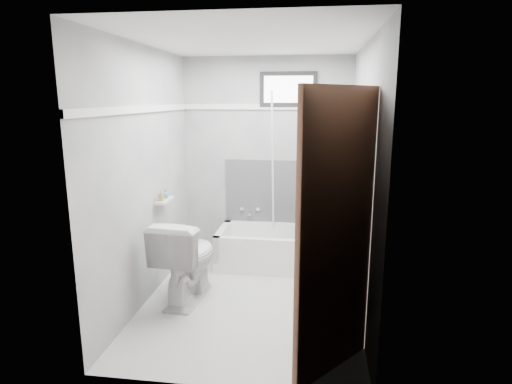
% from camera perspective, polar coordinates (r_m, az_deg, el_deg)
% --- Properties ---
extents(floor, '(2.60, 2.60, 0.00)m').
position_cam_1_polar(floor, '(4.28, -0.65, -14.20)').
color(floor, silver).
rests_on(floor, ground).
extents(ceiling, '(2.60, 2.60, 0.00)m').
position_cam_1_polar(ceiling, '(3.86, -0.74, 19.56)').
color(ceiling, silver).
rests_on(ceiling, floor).
extents(wall_back, '(2.00, 0.02, 2.40)m').
position_cam_1_polar(wall_back, '(5.17, 1.43, 4.39)').
color(wall_back, slate).
rests_on(wall_back, floor).
extents(wall_front, '(2.00, 0.02, 2.40)m').
position_cam_1_polar(wall_front, '(2.65, -4.83, -3.32)').
color(wall_front, slate).
rests_on(wall_front, floor).
extents(wall_left, '(0.02, 2.60, 2.40)m').
position_cam_1_polar(wall_left, '(4.16, -14.45, 2.07)').
color(wall_left, slate).
rests_on(wall_left, floor).
extents(wall_right, '(0.02, 2.60, 2.40)m').
position_cam_1_polar(wall_right, '(3.88, 14.07, 1.37)').
color(wall_right, slate).
rests_on(wall_right, floor).
extents(bathtub, '(1.50, 0.70, 0.42)m').
position_cam_1_polar(bathtub, '(5.03, 3.52, -7.49)').
color(bathtub, white).
rests_on(bathtub, floor).
extents(office_chair, '(0.61, 0.61, 1.02)m').
position_cam_1_polar(office_chair, '(4.94, 8.92, -2.88)').
color(office_chair, '#5E5D62').
rests_on(office_chair, bathtub).
extents(toilet, '(0.54, 0.87, 0.81)m').
position_cam_1_polar(toilet, '(4.21, -9.22, -8.81)').
color(toilet, silver).
rests_on(toilet, floor).
extents(door, '(0.78, 0.78, 2.00)m').
position_cam_1_polar(door, '(2.70, 16.28, -7.93)').
color(door, brown).
rests_on(door, floor).
extents(window, '(0.66, 0.04, 0.40)m').
position_cam_1_polar(window, '(5.09, 4.34, 13.49)').
color(window, black).
rests_on(window, wall_back).
extents(backerboard, '(1.50, 0.02, 0.78)m').
position_cam_1_polar(backerboard, '(5.21, 4.12, -0.04)').
color(backerboard, '#4C4C4F').
rests_on(backerboard, wall_back).
extents(trim_back, '(2.00, 0.02, 0.06)m').
position_cam_1_polar(trim_back, '(5.11, 1.45, 11.28)').
color(trim_back, white).
rests_on(trim_back, wall_back).
extents(trim_left, '(0.02, 2.60, 0.06)m').
position_cam_1_polar(trim_left, '(4.10, -14.75, 10.63)').
color(trim_left, white).
rests_on(trim_left, wall_left).
extents(pole, '(0.02, 0.44, 1.91)m').
position_cam_1_polar(pole, '(4.95, 2.26, 2.27)').
color(pole, silver).
rests_on(pole, bathtub).
extents(shelf, '(0.10, 0.32, 0.02)m').
position_cam_1_polar(shelf, '(4.45, -12.07, -1.10)').
color(shelf, silver).
rests_on(shelf, wall_left).
extents(soap_bottle_a, '(0.05, 0.05, 0.11)m').
position_cam_1_polar(soap_bottle_a, '(4.37, -12.58, -0.50)').
color(soap_bottle_a, '#94864A').
rests_on(soap_bottle_a, shelf).
extents(soap_bottle_b, '(0.08, 0.08, 0.09)m').
position_cam_1_polar(soap_bottle_b, '(4.50, -11.97, -0.19)').
color(soap_bottle_b, teal).
rests_on(soap_bottle_b, shelf).
extents(faucet, '(0.26, 0.10, 0.16)m').
position_cam_1_polar(faucet, '(5.30, -0.80, -2.59)').
color(faucet, silver).
rests_on(faucet, wall_back).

